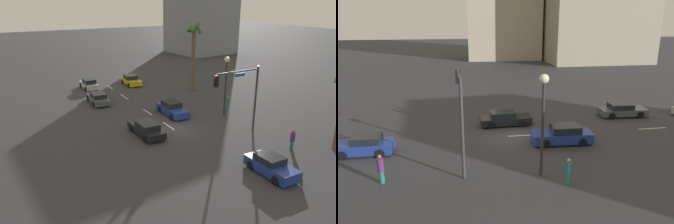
% 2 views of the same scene
% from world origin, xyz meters
% --- Properties ---
extents(ground_plane, '(220.00, 220.00, 0.00)m').
position_xyz_m(ground_plane, '(0.00, 0.00, 0.00)').
color(ground_plane, '#333338').
extents(lane_stripe_0, '(2.10, 0.14, 0.01)m').
position_xyz_m(lane_stripe_0, '(-18.00, 0.00, 0.01)').
color(lane_stripe_0, silver).
rests_on(lane_stripe_0, ground_plane).
extents(lane_stripe_1, '(2.57, 0.14, 0.01)m').
position_xyz_m(lane_stripe_1, '(-12.52, 0.00, 0.01)').
color(lane_stripe_1, silver).
rests_on(lane_stripe_1, ground_plane).
extents(lane_stripe_2, '(2.10, 0.14, 0.01)m').
position_xyz_m(lane_stripe_2, '(-5.75, 0.00, 0.01)').
color(lane_stripe_2, silver).
rests_on(lane_stripe_2, ground_plane).
extents(lane_stripe_3, '(2.31, 0.14, 0.01)m').
position_xyz_m(lane_stripe_3, '(-0.96, 0.00, 0.01)').
color(lane_stripe_3, silver).
rests_on(lane_stripe_3, ground_plane).
extents(car_0, '(4.02, 1.96, 1.38)m').
position_xyz_m(car_0, '(-17.93, 3.23, 0.63)').
color(car_0, gold).
rests_on(car_0, ground_plane).
extents(car_1, '(3.99, 1.87, 1.36)m').
position_xyz_m(car_1, '(10.72, 1.87, 0.64)').
color(car_1, navy).
rests_on(car_1, ground_plane).
extents(car_2, '(4.60, 1.99, 1.43)m').
position_xyz_m(car_2, '(-3.72, 2.00, 0.66)').
color(car_2, navy).
rests_on(car_2, ground_plane).
extents(car_3, '(4.55, 1.98, 1.26)m').
position_xyz_m(car_3, '(0.02, -2.84, 0.59)').
color(car_3, black).
rests_on(car_3, ground_plane).
extents(car_4, '(4.58, 2.00, 1.27)m').
position_xyz_m(car_4, '(-11.62, -3.72, 0.59)').
color(car_4, '#474C51').
rests_on(car_4, ground_plane).
extents(car_5, '(3.97, 1.87, 1.39)m').
position_xyz_m(car_5, '(-18.63, -2.76, 0.63)').
color(car_5, '#B7B7BC').
rests_on(car_5, ground_plane).
extents(traffic_signal, '(0.40, 5.08, 6.18)m').
position_xyz_m(traffic_signal, '(3.93, 4.78, 4.20)').
color(traffic_signal, '#38383D').
rests_on(traffic_signal, ground_plane).
extents(streetlamp, '(0.56, 0.56, 6.30)m').
position_xyz_m(streetlamp, '(-0.82, 6.72, 4.40)').
color(streetlamp, '#2D2D33').
rests_on(streetlamp, ground_plane).
extents(pedestrian_0, '(0.45, 0.45, 1.67)m').
position_xyz_m(pedestrian_0, '(-2.04, 8.15, 0.88)').
color(pedestrian_0, '#1E7266').
rests_on(pedestrian_0, ground_plane).
extents(pedestrian_1, '(0.51, 0.51, 1.80)m').
position_xyz_m(pedestrian_1, '(8.66, 6.32, 0.94)').
color(pedestrian_1, '#1E7266').
rests_on(pedestrian_1, ground_plane).
extents(palm_tree_1, '(2.34, 2.23, 9.27)m').
position_xyz_m(palm_tree_1, '(-10.89, 9.29, 6.18)').
color(palm_tree_1, brown).
rests_on(palm_tree_1, ground_plane).
extents(building_1, '(13.51, 13.14, 17.19)m').
position_xyz_m(building_1, '(-38.27, 28.98, 8.59)').
color(building_1, gray).
rests_on(building_1, ground_plane).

